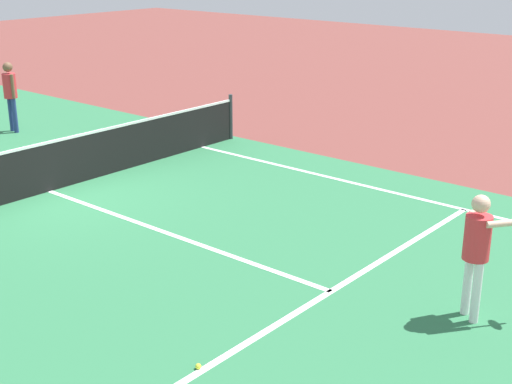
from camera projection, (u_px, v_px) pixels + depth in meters
ground_plane at (50, 191)px, 13.46m from camera, size 60.00×60.00×0.00m
court_surface_inbounds at (50, 191)px, 13.46m from camera, size 10.62×24.40×0.00m
line_sideline_right at (440, 204)px, 12.81m from camera, size 0.10×11.89×0.01m
line_service_near at (331, 291)px, 9.56m from camera, size 8.22×0.10×0.01m
line_center_service at (166, 233)px, 11.51m from camera, size 0.10×6.40×0.01m
net at (47, 166)px, 13.30m from camera, size 10.28×0.09×1.07m
player_near at (479, 243)px, 8.57m from camera, size 0.89×0.95×1.61m
player_far at (10, 89)px, 17.45m from camera, size 0.32×0.42×1.72m
tennis_ball_mid_court at (198, 366)px, 7.80m from camera, size 0.07×0.07×0.07m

